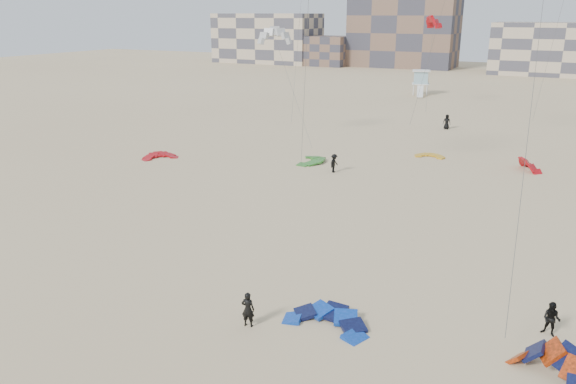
% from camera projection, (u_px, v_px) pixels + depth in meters
% --- Properties ---
extents(ground, '(320.00, 320.00, 0.00)m').
position_uv_depth(ground, '(239.00, 310.00, 27.85)').
color(ground, '#CCB589').
rests_on(ground, ground).
extents(kite_ground_blue, '(4.02, 4.22, 1.85)m').
position_uv_depth(kite_ground_blue, '(327.00, 324.00, 26.52)').
color(kite_ground_blue, '#183EBB').
rests_on(kite_ground_blue, ground).
extents(kite_ground_orange, '(5.40, 5.40, 3.82)m').
position_uv_depth(kite_ground_orange, '(552.00, 382.00, 22.35)').
color(kite_ground_orange, '#F33F0F').
rests_on(kite_ground_orange, ground).
extents(kite_ground_red, '(4.79, 4.76, 1.57)m').
position_uv_depth(kite_ground_red, '(160.00, 158.00, 57.03)').
color(kite_ground_red, red).
rests_on(kite_ground_red, ground).
extents(kite_ground_green, '(4.56, 4.36, 1.09)m').
position_uv_depth(kite_ground_green, '(311.00, 162.00, 55.60)').
color(kite_ground_green, '#247D2F').
rests_on(kite_ground_green, ground).
extents(kite_ground_red_far, '(4.13, 4.10, 3.13)m').
position_uv_depth(kite_ground_red_far, '(529.00, 170.00, 52.62)').
color(kite_ground_red_far, red).
rests_on(kite_ground_red_far, ground).
extents(kite_ground_yellow, '(2.84, 2.98, 0.53)m').
position_uv_depth(kite_ground_yellow, '(430.00, 157.00, 57.43)').
color(kite_ground_yellow, '#FDAE27').
rests_on(kite_ground_yellow, ground).
extents(kitesurfer_main, '(0.70, 0.52, 1.74)m').
position_uv_depth(kitesurfer_main, '(248.00, 309.00, 26.14)').
color(kitesurfer_main, black).
rests_on(kitesurfer_main, ground).
extents(kitesurfer_b, '(0.93, 0.81, 1.64)m').
position_uv_depth(kitesurfer_b, '(551.00, 319.00, 25.39)').
color(kitesurfer_b, black).
rests_on(kitesurfer_b, ground).
extents(kitesurfer_c, '(0.78, 1.19, 1.73)m').
position_uv_depth(kitesurfer_c, '(334.00, 163.00, 51.63)').
color(kitesurfer_c, black).
rests_on(kitesurfer_c, ground).
extents(kitesurfer_e, '(1.00, 0.74, 1.87)m').
position_uv_depth(kitesurfer_e, '(447.00, 122.00, 70.97)').
color(kitesurfer_e, black).
rests_on(kitesurfer_e, ground).
extents(kite_fly_grey, '(9.54, 7.81, 11.91)m').
position_uv_depth(kite_fly_grey, '(275.00, 38.00, 61.27)').
color(kite_fly_grey, white).
rests_on(kite_fly_grey, ground).
extents(kite_fly_red, '(5.07, 11.70, 13.24)m').
position_uv_depth(kite_fly_red, '(433.00, 23.00, 82.89)').
color(kite_fly_red, red).
rests_on(kite_fly_red, ground).
extents(lifeguard_tower_far, '(3.73, 6.32, 4.35)m').
position_uv_depth(lifeguard_tower_far, '(421.00, 83.00, 100.62)').
color(lifeguard_tower_far, white).
rests_on(lifeguard_tower_far, ground).
extents(condo_west_a, '(30.00, 15.00, 14.00)m').
position_uv_depth(condo_west_a, '(267.00, 38.00, 166.34)').
color(condo_west_a, '#C8B293').
rests_on(condo_west_a, ground).
extents(condo_west_b, '(28.00, 14.00, 18.00)m').
position_uv_depth(condo_west_b, '(404.00, 33.00, 151.90)').
color(condo_west_b, brown).
rests_on(condo_west_b, ground).
extents(condo_mid, '(32.00, 16.00, 12.00)m').
position_uv_depth(condo_mid, '(564.00, 49.00, 132.18)').
color(condo_mid, '#C8B293').
rests_on(condo_mid, ground).
extents(condo_fill_left, '(12.00, 10.00, 8.00)m').
position_uv_depth(condo_fill_left, '(327.00, 51.00, 156.94)').
color(condo_fill_left, brown).
rests_on(condo_fill_left, ground).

